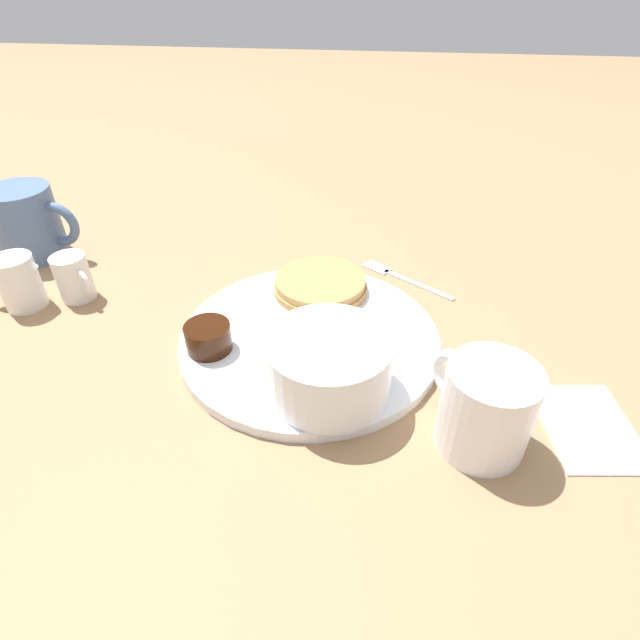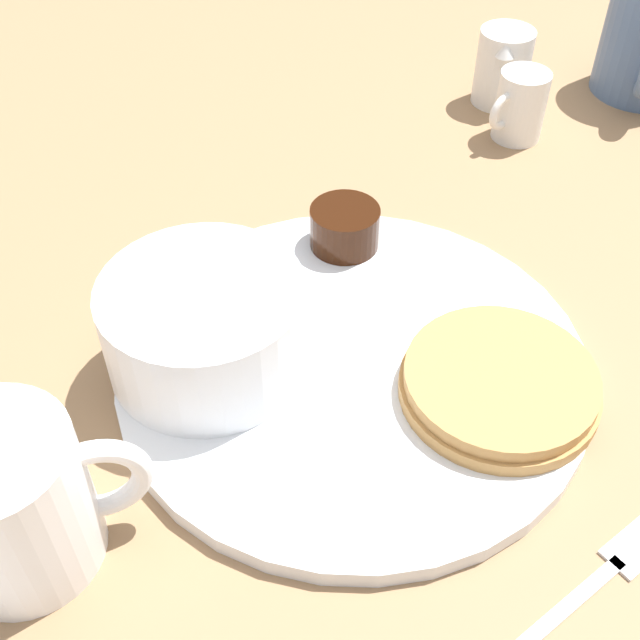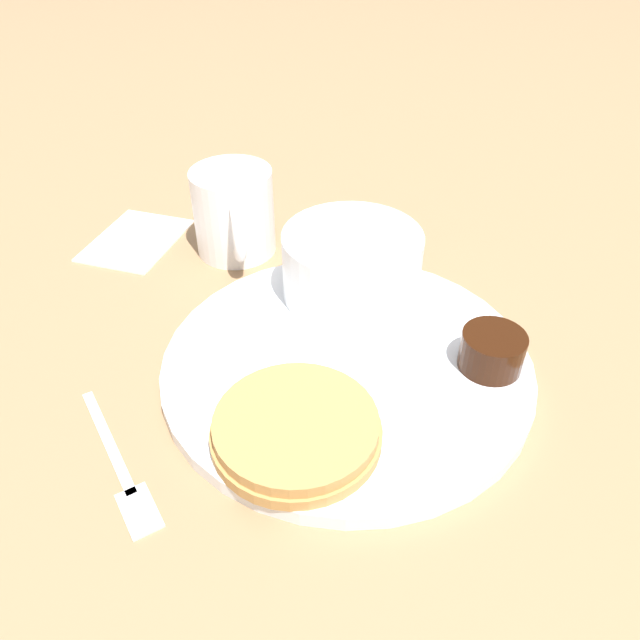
{
  "view_description": "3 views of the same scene",
  "coord_description": "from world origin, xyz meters",
  "px_view_note": "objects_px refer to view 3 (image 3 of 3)",
  "views": [
    {
      "loc": [
        0.42,
        0.07,
        0.35
      ],
      "look_at": [
        0.01,
        0.01,
        0.04
      ],
      "focal_mm": 28.0,
      "sensor_mm": 36.0,
      "label": 1
    },
    {
      "loc": [
        -0.09,
        0.32,
        0.37
      ],
      "look_at": [
        0.02,
        0.01,
        0.04
      ],
      "focal_mm": 45.0,
      "sensor_mm": 36.0,
      "label": 2
    },
    {
      "loc": [
        -0.33,
        -0.13,
        0.33
      ],
      "look_at": [
        -0.01,
        0.02,
        0.05
      ],
      "focal_mm": 35.0,
      "sensor_mm": 36.0,
      "label": 3
    }
  ],
  "objects_px": {
    "fork": "(123,473)",
    "coffee_mug": "(234,213)",
    "plate": "(347,364)",
    "bowl": "(352,263)"
  },
  "relations": [
    {
      "from": "bowl",
      "to": "fork",
      "type": "xyz_separation_m",
      "value": [
        -0.23,
        0.06,
        -0.04
      ]
    },
    {
      "from": "bowl",
      "to": "coffee_mug",
      "type": "height_order",
      "value": "coffee_mug"
    },
    {
      "from": "coffee_mug",
      "to": "fork",
      "type": "height_order",
      "value": "coffee_mug"
    },
    {
      "from": "plate",
      "to": "coffee_mug",
      "type": "xyz_separation_m",
      "value": [
        0.12,
        0.17,
        0.04
      ]
    },
    {
      "from": "bowl",
      "to": "fork",
      "type": "height_order",
      "value": "bowl"
    },
    {
      "from": "coffee_mug",
      "to": "plate",
      "type": "bearing_deg",
      "value": -124.7
    },
    {
      "from": "fork",
      "to": "bowl",
      "type": "bearing_deg",
      "value": -15.24
    },
    {
      "from": "fork",
      "to": "coffee_mug",
      "type": "bearing_deg",
      "value": 15.11
    },
    {
      "from": "plate",
      "to": "fork",
      "type": "distance_m",
      "value": 0.18
    },
    {
      "from": "plate",
      "to": "coffee_mug",
      "type": "bearing_deg",
      "value": 55.3
    }
  ]
}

